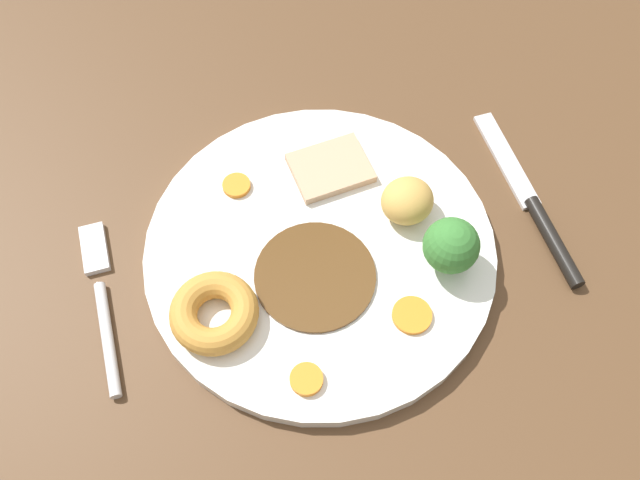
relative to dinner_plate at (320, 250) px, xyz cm
name	(u,v)px	position (x,y,z in cm)	size (l,w,h in cm)	color
dining_table	(350,244)	(3.04, 1.05, -2.50)	(120.00, 84.00, 3.60)	brown
dinner_plate	(320,250)	(0.00, 0.00, 0.00)	(28.55, 28.55, 1.40)	white
gravy_pool	(315,276)	(-1.18, -2.51, 0.85)	(9.65, 9.65, 0.30)	#563819
meat_slice_main	(327,169)	(2.71, 6.85, 1.10)	(6.51, 5.12, 0.80)	tan
yorkshire_pudding	(214,313)	(-9.44, -3.68, 1.76)	(6.76, 6.76, 2.12)	#C68938
roast_potato_left	(407,201)	(7.75, 1.05, 2.36)	(4.18, 4.41, 3.33)	tan
carrot_coin_front	(306,379)	(-4.22, -10.38, 0.98)	(2.45, 2.45, 0.56)	orange
carrot_coin_back	(412,315)	(4.90, -7.92, 0.90)	(3.07, 3.07, 0.40)	orange
carrot_coin_side	(236,185)	(-5.10, 7.58, 0.92)	(2.39, 2.39, 0.45)	orange
broccoli_floret	(451,246)	(9.13, -4.36, 3.42)	(4.40, 4.40, 4.99)	#8CB766
fork	(102,300)	(-17.79, 0.99, -0.31)	(2.04, 15.26, 0.90)	silver
knife	(535,210)	(18.76, -1.53, -0.25)	(1.73, 18.50, 1.20)	black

